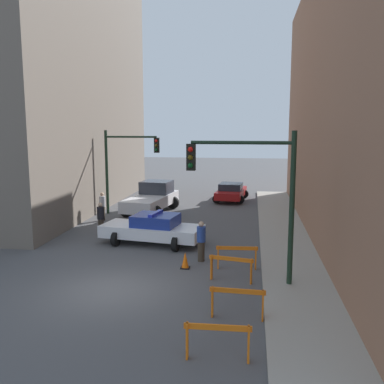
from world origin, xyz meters
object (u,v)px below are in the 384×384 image
(pedestrian_corner, at_px, (102,206))
(barrier_back, at_px, (231,265))
(parked_car_near, at_px, (231,192))
(white_truck, at_px, (152,198))
(pedestrian_sidewalk, at_px, (201,241))
(traffic_cone, at_px, (185,260))
(barrier_mid, at_px, (237,298))
(barrier_corner, at_px, (237,254))
(traffic_light_far, at_px, (123,160))
(police_car, at_px, (153,229))
(pedestrian_crossing, at_px, (101,218))
(barrier_front, at_px, (218,336))
(traffic_light_near, at_px, (257,184))

(pedestrian_corner, xyz_separation_m, barrier_back, (7.91, -8.84, -0.24))
(parked_car_near, height_order, barrier_back, parked_car_near)
(white_truck, height_order, pedestrian_sidewalk, white_truck)
(pedestrian_corner, bearing_deg, traffic_cone, -66.70)
(pedestrian_sidewalk, relative_size, traffic_cone, 2.53)
(barrier_mid, xyz_separation_m, traffic_cone, (-2.16, 4.13, -0.30))
(barrier_corner, bearing_deg, white_truck, 119.16)
(barrier_mid, bearing_deg, traffic_light_far, 118.56)
(police_car, distance_m, pedestrian_crossing, 3.22)
(parked_car_near, bearing_deg, barrier_front, -82.32)
(traffic_light_far, relative_size, traffic_cone, 7.93)
(parked_car_near, relative_size, barrier_front, 2.78)
(barrier_front, xyz_separation_m, barrier_corner, (0.21, 6.60, 0.00))
(pedestrian_corner, distance_m, barrier_mid, 14.38)
(pedestrian_sidewalk, bearing_deg, traffic_cone, 18.68)
(white_truck, bearing_deg, pedestrian_crossing, -93.90)
(traffic_light_near, distance_m, pedestrian_sidewalk, 4.18)
(barrier_back, xyz_separation_m, barrier_corner, (0.15, 1.37, 0.00))
(barrier_front, distance_m, barrier_corner, 6.60)
(traffic_cone, bearing_deg, traffic_light_near, -28.20)
(traffic_light_far, height_order, pedestrian_corner, traffic_light_far)
(police_car, bearing_deg, parked_car_near, -4.97)
(traffic_light_far, distance_m, barrier_mid, 15.98)
(traffic_cone, bearing_deg, barrier_front, -74.49)
(traffic_light_near, height_order, traffic_cone, traffic_light_near)
(white_truck, relative_size, pedestrian_sidewalk, 3.38)
(white_truck, bearing_deg, pedestrian_sidewalk, -58.25)
(traffic_light_near, xyz_separation_m, barrier_front, (-0.89, -4.99, -2.91))
(pedestrian_crossing, height_order, barrier_back, pedestrian_crossing)
(white_truck, distance_m, barrier_front, 17.82)
(barrier_corner, bearing_deg, pedestrian_crossing, 148.57)
(police_car, height_order, barrier_front, police_car)
(police_car, distance_m, pedestrian_corner, 5.99)
(white_truck, relative_size, barrier_mid, 3.51)
(white_truck, relative_size, parked_car_near, 1.26)
(barrier_front, height_order, barrier_mid, same)
(police_car, xyz_separation_m, white_truck, (-1.75, 7.27, 0.18))
(police_car, bearing_deg, barrier_back, -129.92)
(white_truck, xyz_separation_m, pedestrian_sidewalk, (4.29, -9.56, -0.04))
(barrier_front, distance_m, traffic_cone, 6.67)
(barrier_back, distance_m, traffic_cone, 2.21)
(traffic_light_near, xyz_separation_m, white_truck, (-6.44, 11.94, -2.62))
(traffic_cone, bearing_deg, police_car, 122.05)
(pedestrian_crossing, relative_size, pedestrian_sidewalk, 1.00)
(traffic_cone, bearing_deg, pedestrian_sidewalk, 61.69)
(pedestrian_corner, relative_size, barrier_front, 1.04)
(barrier_front, distance_m, barrier_back, 5.23)
(barrier_front, height_order, barrier_back, same)
(traffic_light_near, relative_size, traffic_cone, 7.93)
(traffic_light_near, relative_size, pedestrian_crossing, 3.13)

